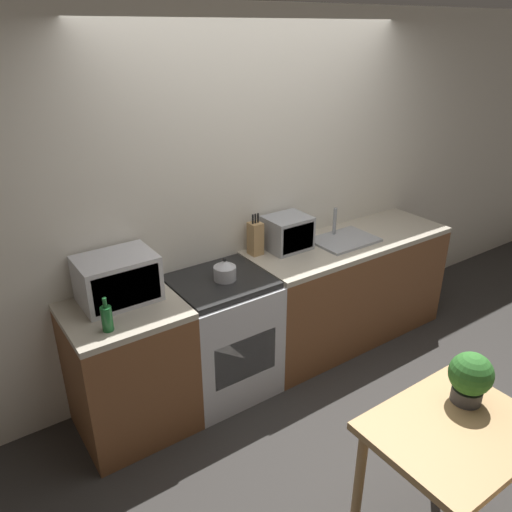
# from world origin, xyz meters

# --- Properties ---
(ground_plane) EXTENTS (16.00, 16.00, 0.00)m
(ground_plane) POSITION_xyz_m (0.00, 0.00, 0.00)
(ground_plane) COLOR #33302D
(wall_back) EXTENTS (10.00, 0.06, 2.60)m
(wall_back) POSITION_xyz_m (0.00, 1.08, 1.30)
(wall_back) COLOR silver
(wall_back) RESTS_ON ground_plane
(counter_left_run) EXTENTS (0.71, 0.62, 0.90)m
(counter_left_run) POSITION_xyz_m (-1.22, 0.74, 0.45)
(counter_left_run) COLOR brown
(counter_left_run) RESTS_ON ground_plane
(counter_right_run) EXTENTS (1.76, 0.62, 0.90)m
(counter_right_run) POSITION_xyz_m (0.69, 0.74, 0.45)
(counter_right_run) COLOR brown
(counter_right_run) RESTS_ON ground_plane
(stove_range) EXTENTS (0.67, 0.62, 0.90)m
(stove_range) POSITION_xyz_m (-0.53, 0.74, 0.45)
(stove_range) COLOR silver
(stove_range) RESTS_ON ground_plane
(kettle) EXTENTS (0.15, 0.15, 0.16)m
(kettle) POSITION_xyz_m (-0.50, 0.72, 0.97)
(kettle) COLOR #B7B7BC
(kettle) RESTS_ON stove_range
(microwave) EXTENTS (0.47, 0.34, 0.29)m
(microwave) POSITION_xyz_m (-1.19, 0.86, 1.05)
(microwave) COLOR silver
(microwave) RESTS_ON counter_left_run
(bottle) EXTENTS (0.06, 0.06, 0.21)m
(bottle) POSITION_xyz_m (-1.37, 0.56, 0.98)
(bottle) COLOR #1E662D
(bottle) RESTS_ON counter_left_run
(knife_block) EXTENTS (0.09, 0.10, 0.32)m
(knife_block) POSITION_xyz_m (-0.10, 0.95, 1.03)
(knife_block) COLOR tan
(knife_block) RESTS_ON counter_right_run
(toaster_oven) EXTENTS (0.33, 0.27, 0.26)m
(toaster_oven) POSITION_xyz_m (0.16, 0.89, 1.03)
(toaster_oven) COLOR #999BA0
(toaster_oven) RESTS_ON counter_right_run
(sink_basin) EXTENTS (0.50, 0.36, 0.24)m
(sink_basin) POSITION_xyz_m (0.62, 0.75, 0.92)
(sink_basin) COLOR #999BA0
(sink_basin) RESTS_ON counter_right_run
(dining_table) EXTENTS (0.79, 0.61, 0.77)m
(dining_table) POSITION_xyz_m (-0.27, -0.93, 0.64)
(dining_table) COLOR tan
(dining_table) RESTS_ON ground_plane
(potted_plant) EXTENTS (0.21, 0.21, 0.27)m
(potted_plant) POSITION_xyz_m (-0.08, -0.85, 0.91)
(potted_plant) COLOR #424247
(potted_plant) RESTS_ON dining_table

